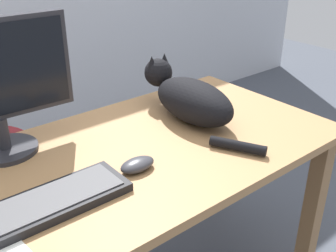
{
  "coord_description": "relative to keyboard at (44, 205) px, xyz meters",
  "views": [
    {
      "loc": [
        -0.57,
        -0.94,
        1.36
      ],
      "look_at": [
        0.18,
        -0.03,
        0.77
      ],
      "focal_mm": 43.78,
      "sensor_mm": 36.0,
      "label": 1
    }
  ],
  "objects": [
    {
      "name": "desk",
      "position": [
        0.29,
        0.1,
        -0.11
      ],
      "size": [
        1.49,
        0.72,
        0.71
      ],
      "color": "#9E7247",
      "rests_on": "ground_plane"
    },
    {
      "name": "keyboard",
      "position": [
        0.0,
        0.0,
        0.0
      ],
      "size": [
        0.44,
        0.15,
        0.03
      ],
      "color": "black",
      "rests_on": "desk"
    },
    {
      "name": "cat",
      "position": [
        0.64,
        0.17,
        0.07
      ],
      "size": [
        0.2,
        0.61,
        0.2
      ],
      "color": "black",
      "rests_on": "desk"
    },
    {
      "name": "computer_mouse",
      "position": [
        0.29,
        0.0,
        0.0
      ],
      "size": [
        0.11,
        0.06,
        0.04
      ],
      "primitive_type": "ellipsoid",
      "color": "#333338",
      "rests_on": "desk"
    }
  ]
}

